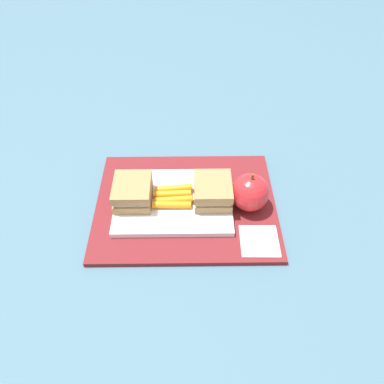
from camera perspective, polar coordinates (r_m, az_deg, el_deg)
The scene contains 8 objects.
ground_plane at distance 0.73m, azimuth -0.98°, elevation -2.23°, with size 2.40×2.40×0.00m, color #42667A.
lunchbag_mat at distance 0.73m, azimuth -0.98°, elevation -1.98°, with size 0.36×0.28×0.01m, color maroon.
food_tray at distance 0.72m, azimuth -2.98°, elevation -1.43°, with size 0.23×0.17×0.01m, color white.
sandwich_half_left at distance 0.71m, azimuth -9.39°, elevation 0.03°, with size 0.07×0.08×0.04m.
sandwich_half_right at distance 0.70m, azimuth 3.31°, elevation 0.14°, with size 0.07×0.08×0.04m.
carrot_sticks_bundle at distance 0.71m, azimuth -3.04°, elevation -0.74°, with size 0.08×0.06×0.02m.
apple at distance 0.70m, azimuth 9.15°, elevation -0.06°, with size 0.07×0.07×0.09m.
paper_napkin at distance 0.68m, azimuth 10.62°, elevation -7.65°, with size 0.07×0.07×0.00m, color white.
Camera 1 is at (0.01, -0.47, 0.56)m, focal length 33.68 mm.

